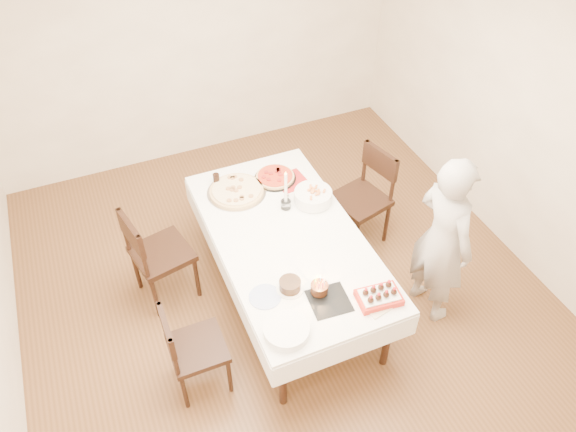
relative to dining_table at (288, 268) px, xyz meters
name	(u,v)px	position (x,y,z in m)	size (l,w,h in m)	color
floor	(286,298)	(-0.02, -0.02, -0.38)	(5.00, 5.00, 0.00)	brown
wall_back	(192,41)	(-0.02, 2.48, 0.98)	(4.50, 0.04, 2.70)	#F2E6CC
wall_right	(529,116)	(2.23, -0.02, 0.98)	(0.04, 5.00, 2.70)	#F2E6CC
ceiling	(286,1)	(-0.02, -0.02, 2.33)	(5.00, 5.00, 0.00)	white
dining_table	(288,268)	(0.00, 0.00, 0.00)	(1.14, 2.14, 0.75)	white
chair_right_savory	(360,200)	(0.91, 0.41, 0.12)	(0.51, 0.51, 0.99)	black
chair_left_savory	(162,253)	(-0.97, 0.47, 0.12)	(0.50, 0.50, 0.99)	black
chair_left_dessert	(197,348)	(-0.95, -0.52, 0.06)	(0.45, 0.45, 0.87)	black
person	(443,240)	(1.10, -0.56, 0.43)	(0.59, 0.38, 1.61)	beige
pizza_white	(237,191)	(-0.20, 0.68, 0.40)	(0.53, 0.53, 0.04)	beige
pizza_pepperoni	(275,177)	(0.18, 0.73, 0.40)	(0.38, 0.38, 0.04)	red
red_placemat	(291,181)	(0.30, 0.64, 0.38)	(0.27, 0.27, 0.01)	#B21E1E
pasta_bowl	(313,196)	(0.37, 0.31, 0.44)	(0.33, 0.33, 0.10)	white
taper_candle	(286,190)	(0.12, 0.33, 0.57)	(0.09, 0.09, 0.40)	white
shaker_pair	(288,199)	(0.16, 0.38, 0.42)	(0.07, 0.07, 0.09)	white
cola_glass	(216,179)	(-0.33, 0.87, 0.43)	(0.06, 0.06, 0.11)	black
layer_cake	(290,285)	(-0.20, -0.51, 0.42)	(0.21, 0.21, 0.09)	black
cake_board	(329,301)	(0.02, -0.72, 0.38)	(0.29, 0.29, 0.01)	black
birthday_cake	(319,285)	(-0.01, -0.62, 0.46)	(0.13, 0.13, 0.14)	#3C1D10
strawberry_box	(379,296)	(0.35, -0.85, 0.41)	(0.32, 0.21, 0.08)	#B22114
box_lid	(381,303)	(0.36, -0.88, 0.38)	(0.27, 0.18, 0.02)	beige
plate_stack	(286,330)	(-0.38, -0.86, 0.41)	(0.32, 0.32, 0.07)	white
china_plate	(265,297)	(-0.40, -0.51, 0.38)	(0.24, 0.24, 0.01)	white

